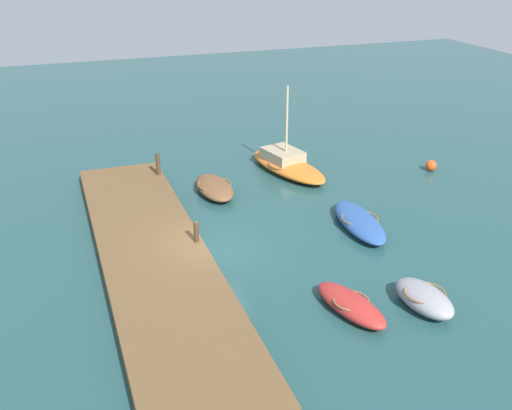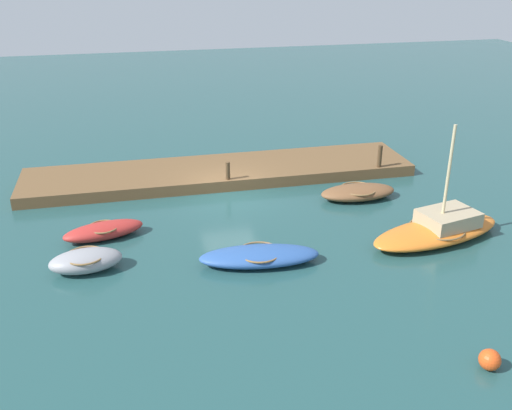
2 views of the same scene
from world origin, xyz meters
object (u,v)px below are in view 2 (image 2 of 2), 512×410
Objects in this scene: marker_buoy at (490,360)px; sailboat_orange at (439,229)px; mooring_post_west at (380,156)px; dinghy_grey at (86,260)px; rowboat_red at (104,231)px; rowboat_brown at (358,192)px; mooring_post_mid_west at (228,171)px; rowboat_blue at (259,256)px.

sailboat_orange is at bearing -109.06° from marker_buoy.
sailboat_orange reaches higher than mooring_post_west.
sailboat_orange is at bearing 172.44° from dinghy_grey.
dinghy_grey is at bearing 63.33° from rowboat_red.
mooring_post_west is (-2.01, -2.31, 0.77)m from rowboat_brown.
mooring_post_west is at bearing -131.72° from rowboat_brown.
mooring_post_mid_west is (7.06, -6.74, 0.53)m from sailboat_orange.
rowboat_red is 3.86× the size of mooring_post_mid_west.
mooring_post_west reaches higher than mooring_post_mid_west.
mooring_post_mid_west is (5.52, -2.31, 0.64)m from rowboat_brown.
mooring_post_mid_west is (7.54, 0.00, -0.12)m from mooring_post_west.
mooring_post_west is at bearing 180.00° from mooring_post_mid_west.
rowboat_blue is 0.73× the size of sailboat_orange.
sailboat_orange is 9.78m from mooring_post_mid_west.
mooring_post_mid_west is at bearing -56.77° from sailboat_orange.
mooring_post_west is at bearing -107.13° from sailboat_orange.
sailboat_orange is 10.39× the size of marker_buoy.
sailboat_orange is at bearing 136.33° from mooring_post_mid_west.
rowboat_brown is 12.34m from dinghy_grey.
rowboat_blue is at bearing 42.64° from mooring_post_west.
marker_buoy is (-10.73, 7.80, -0.10)m from dinghy_grey.
mooring_post_west is at bearing -177.48° from rowboat_red.
rowboat_red is at bearing -26.30° from sailboat_orange.
mooring_post_west is (-0.47, -6.74, 0.66)m from sailboat_orange.
mooring_post_mid_west is at bearing 0.00° from mooring_post_west.
rowboat_red is at bearing 15.99° from mooring_post_west.
rowboat_brown is 4.69m from sailboat_orange.
rowboat_blue is 4.06× the size of mooring_post_west.
sailboat_orange reaches higher than mooring_post_mid_west.
mooring_post_mid_west is 1.45× the size of marker_buoy.
rowboat_red is 0.74× the size of rowboat_blue.
marker_buoy is at bearing 130.81° from rowboat_blue.
marker_buoy is (-10.16, 10.24, -0.02)m from rowboat_red.
sailboat_orange reaches higher than dinghy_grey.
rowboat_red is at bearing 6.78° from rowboat_brown.
dinghy_grey is 2.39× the size of mooring_post_west.
marker_buoy is (2.99, 14.01, -0.79)m from mooring_post_west.
sailboat_orange is 2.33× the size of dinghy_grey.
sailboat_orange reaches higher than rowboat_blue.
rowboat_blue is at bearing 166.38° from dinghy_grey.
rowboat_brown reaches higher than rowboat_blue.
rowboat_brown is 1.33× the size of dinghy_grey.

